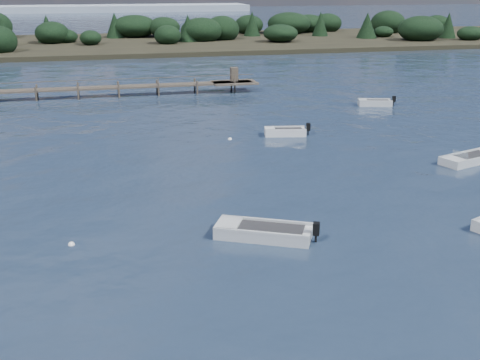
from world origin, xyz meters
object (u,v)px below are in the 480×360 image
object	(u,v)px
dinghy_mid_grey	(263,234)
tender_far_white	(285,133)
tender_far_grey_b	(375,104)
dinghy_mid_white_b	(469,160)

from	to	relation	value
dinghy_mid_grey	tender_far_white	world-z (taller)	dinghy_mid_grey
tender_far_grey_b	tender_far_white	xyz separation A→B (m)	(-12.52, -9.49, 0.00)
tender_far_white	dinghy_mid_white_b	world-z (taller)	tender_far_white
dinghy_mid_grey	dinghy_mid_white_b	xyz separation A→B (m)	(17.39, 8.97, -0.02)
tender_far_white	dinghy_mid_grey	bearing A→B (deg)	-110.63
tender_far_white	dinghy_mid_white_b	size ratio (longest dim) A/B	0.78
dinghy_mid_grey	tender_far_white	bearing A→B (deg)	69.37
tender_far_grey_b	dinghy_mid_white_b	distance (m)	19.95
dinghy_mid_grey	dinghy_mid_white_b	size ratio (longest dim) A/B	1.04
tender_far_white	dinghy_mid_white_b	xyz separation A→B (m)	(10.13, -10.32, -0.03)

